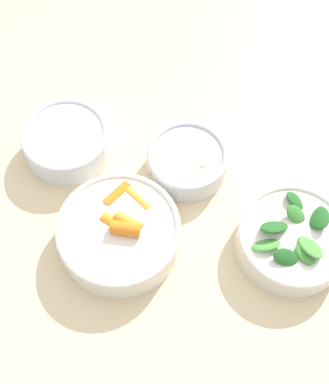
# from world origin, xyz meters

# --- Properties ---
(ground_plane) EXTENTS (10.00, 10.00, 0.00)m
(ground_plane) POSITION_xyz_m (0.00, 0.00, 0.00)
(ground_plane) COLOR #2D2D33
(dining_table) EXTENTS (1.35, 1.06, 0.73)m
(dining_table) POSITION_xyz_m (0.00, 0.00, 0.65)
(dining_table) COLOR beige
(dining_table) RESTS_ON ground_plane
(bowl_carrots) EXTENTS (0.20, 0.20, 0.07)m
(bowl_carrots) POSITION_xyz_m (-0.09, 0.08, 0.77)
(bowl_carrots) COLOR silver
(bowl_carrots) RESTS_ON dining_table
(bowl_greens) EXTENTS (0.18, 0.18, 0.08)m
(bowl_greens) POSITION_xyz_m (-0.19, -0.18, 0.76)
(bowl_greens) COLOR silver
(bowl_greens) RESTS_ON dining_table
(bowl_beans_hotdog) EXTENTS (0.15, 0.15, 0.06)m
(bowl_beans_hotdog) POSITION_xyz_m (0.11, 0.11, 0.76)
(bowl_beans_hotdog) COLOR silver
(bowl_beans_hotdog) RESTS_ON dining_table
(bowl_cookies) EXTENTS (0.14, 0.14, 0.05)m
(bowl_cookies) POSITION_xyz_m (-0.00, -0.07, 0.76)
(bowl_cookies) COLOR silver
(bowl_cookies) RESTS_ON dining_table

